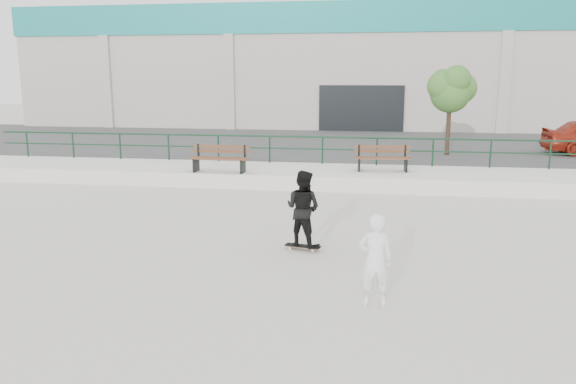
% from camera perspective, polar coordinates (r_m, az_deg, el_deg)
% --- Properties ---
extents(ground, '(120.00, 120.00, 0.00)m').
position_cam_1_polar(ground, '(10.59, 3.12, -8.81)').
color(ground, beige).
rests_on(ground, ground).
extents(ledge, '(30.00, 3.00, 0.50)m').
position_cam_1_polar(ledge, '(19.70, 6.02, 1.51)').
color(ledge, silver).
rests_on(ledge, ground).
extents(parking_strip, '(60.00, 14.00, 0.50)m').
position_cam_1_polar(parking_strip, '(28.11, 6.97, 4.52)').
color(parking_strip, '#3D3D3D').
rests_on(parking_strip, ground).
extents(railing, '(28.00, 0.06, 1.03)m').
position_cam_1_polar(railing, '(20.84, 6.27, 4.82)').
color(railing, '#143721').
rests_on(railing, ledge).
extents(commercial_building, '(44.20, 16.33, 8.00)m').
position_cam_1_polar(commercial_building, '(41.89, 7.88, 12.75)').
color(commercial_building, beige).
rests_on(commercial_building, ground).
extents(bench_left, '(2.00, 0.62, 0.92)m').
position_cam_1_polar(bench_left, '(19.29, -6.95, 3.38)').
color(bench_left, '#50361B').
rests_on(bench_left, ledge).
extents(bench_right, '(1.95, 0.70, 0.88)m').
position_cam_1_polar(bench_right, '(19.63, 9.56, 3.40)').
color(bench_right, '#50361B').
rests_on(bench_right, ledge).
extents(tree, '(2.05, 1.82, 3.65)m').
position_cam_1_polar(tree, '(24.15, 16.24, 10.10)').
color(tree, '#423221').
rests_on(tree, parking_strip).
extents(skateboard, '(0.80, 0.35, 0.09)m').
position_cam_1_polar(skateboard, '(12.27, 1.51, -5.54)').
color(skateboard, black).
rests_on(skateboard, ground).
extents(standing_skater, '(0.99, 0.89, 1.66)m').
position_cam_1_polar(standing_skater, '(12.05, 1.53, -1.67)').
color(standing_skater, black).
rests_on(standing_skater, skateboard).
extents(seated_skater, '(0.59, 0.41, 1.56)m').
position_cam_1_polar(seated_skater, '(9.26, 8.85, -6.86)').
color(seated_skater, white).
rests_on(seated_skater, ground).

